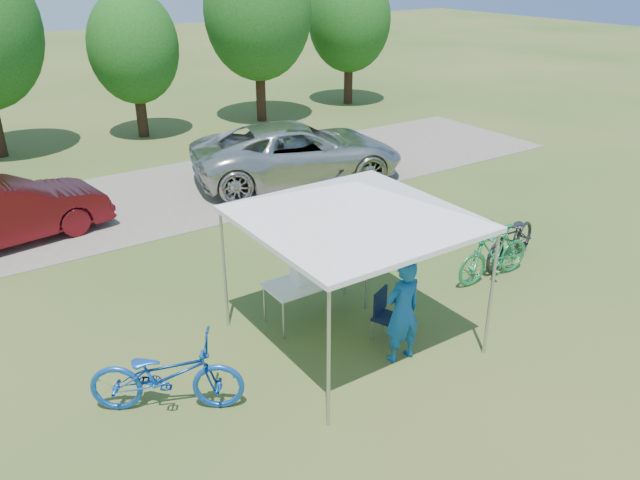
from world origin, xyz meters
The scene contains 14 objects.
ground centered at (0.00, 0.00, 0.00)m, with size 100.00×100.00×0.00m, color #2D5119.
gravel_strip centered at (0.00, 8.00, 0.01)m, with size 24.00×5.00×0.02m, color gray.
canopy centered at (0.00, 0.00, 2.65)m, with size 4.53×4.53×3.00m.
treeline centered at (-0.29, 14.05, 3.53)m, with size 24.89×4.28×6.30m.
folding_table centered at (-0.07, 0.94, 0.69)m, with size 1.79×0.74×0.73m.
folding_chair centered at (0.49, -0.23, 0.48)m, with size 0.55×0.58×0.82m.
cooler centered at (-0.29, 0.94, 0.90)m, with size 0.45×0.31×0.32m.
ice_cream_cup centered at (0.36, 0.89, 0.76)m, with size 0.07×0.07×0.06m, color #D9F038.
cyclist centered at (0.30, -0.87, 0.85)m, with size 0.62×0.41×1.71m, color #125094.
bike_blue centered at (-3.12, 0.03, 0.55)m, with size 0.73×2.10×1.10m, color #134AAB.
bike_green centered at (3.50, 0.16, 0.54)m, with size 0.51×1.79×1.07m, color #1C804B.
bike_dark centered at (4.36, 0.46, 0.52)m, with size 0.69×1.98×1.04m, color black.
minivan centered at (3.46, 7.13, 0.82)m, with size 2.65×5.75×1.60m, color beige.
sedan centered at (-3.97, 7.19, 0.73)m, with size 1.51×4.33×1.43m, color #500D12.
Camera 1 is at (-5.26, -6.88, 5.75)m, focal length 35.00 mm.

